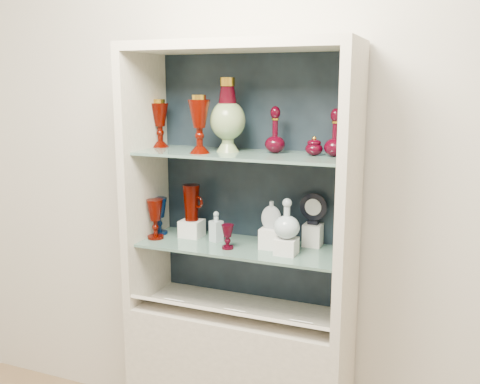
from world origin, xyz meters
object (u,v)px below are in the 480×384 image
at_px(cobalt_goblet, 159,216).
at_px(ruby_goblet_small, 228,237).
at_px(ruby_decanter_a, 275,127).
at_px(lidded_bowl, 314,146).
at_px(pedestal_lamp_right, 199,124).
at_px(pedestal_lamp_left, 160,123).
at_px(ruby_decanter_b, 335,131).
at_px(ruby_goblet_tall, 155,219).
at_px(clear_square_bottle, 216,226).
at_px(enamel_urn, 228,115).
at_px(cameo_medallion, 314,208).
at_px(flat_flask, 271,214).
at_px(ruby_pitcher, 191,203).
at_px(clear_round_decanter, 287,220).

bearing_deg(cobalt_goblet, ruby_goblet_small, -13.72).
xyz_separation_m(ruby_decanter_a, ruby_goblet_small, (-0.17, -0.12, -0.48)).
bearing_deg(lidded_bowl, pedestal_lamp_right, -167.26).
bearing_deg(pedestal_lamp_left, ruby_decanter_b, -1.59).
bearing_deg(ruby_goblet_tall, clear_square_bottle, 13.24).
height_order(pedestal_lamp_right, enamel_urn, enamel_urn).
xyz_separation_m(ruby_goblet_small, cameo_medallion, (0.34, 0.18, 0.12)).
height_order(pedestal_lamp_left, pedestal_lamp_right, pedestal_lamp_right).
height_order(pedestal_lamp_left, ruby_decanter_b, pedestal_lamp_left).
height_order(pedestal_lamp_left, ruby_decanter_a, ruby_decanter_a).
bearing_deg(ruby_goblet_small, enamel_urn, 111.29).
relative_size(ruby_goblet_small, cameo_medallion, 0.75).
bearing_deg(clear_square_bottle, flat_flask, -1.16).
xyz_separation_m(pedestal_lamp_right, ruby_pitcher, (-0.11, 0.12, -0.38)).
bearing_deg(cobalt_goblet, ruby_goblet_tall, -73.82).
relative_size(ruby_goblet_tall, clear_square_bottle, 1.32).
relative_size(pedestal_lamp_right, cameo_medallion, 1.71).
height_order(pedestal_lamp_left, cobalt_goblet, pedestal_lamp_left).
height_order(lidded_bowl, clear_round_decanter, lidded_bowl).
height_order(pedestal_lamp_right, ruby_goblet_tall, pedestal_lamp_right).
distance_m(pedestal_lamp_left, clear_round_decanter, 0.77).
relative_size(lidded_bowl, ruby_goblet_tall, 0.45).
bearing_deg(cameo_medallion, enamel_urn, -163.04).
relative_size(enamel_urn, ruby_decanter_b, 1.54).
distance_m(pedestal_lamp_right, clear_round_decanter, 0.55).
relative_size(ruby_goblet_tall, cameo_medallion, 1.28).
relative_size(pedestal_lamp_left, clear_square_bottle, 1.58).
relative_size(ruby_decanter_a, ruby_decanter_b, 1.08).
bearing_deg(ruby_goblet_small, flat_flask, 24.80).
bearing_deg(ruby_goblet_tall, cameo_medallion, 12.93).
bearing_deg(ruby_pitcher, pedestal_lamp_right, -32.77).
xyz_separation_m(ruby_pitcher, clear_square_bottle, (0.14, -0.03, -0.09)).
height_order(ruby_decanter_b, cameo_medallion, ruby_decanter_b).
bearing_deg(enamel_urn, cobalt_goblet, 178.33).
bearing_deg(enamel_urn, ruby_goblet_tall, -168.92).
bearing_deg(clear_square_bottle, cameo_medallion, 12.73).
relative_size(pedestal_lamp_right, ruby_decanter_b, 1.19).
bearing_deg(ruby_decanter_a, clear_square_bottle, -172.83).
bearing_deg(ruby_decanter_a, ruby_pitcher, -178.85).
distance_m(enamel_urn, clear_square_bottle, 0.51).
relative_size(pedestal_lamp_left, clear_round_decanter, 1.35).
distance_m(ruby_goblet_small, clear_round_decanter, 0.28).
relative_size(ruby_decanter_b, ruby_pitcher, 1.22).
relative_size(enamel_urn, ruby_goblet_tall, 1.72).
xyz_separation_m(enamel_urn, clear_round_decanter, (0.30, -0.06, -0.43)).
bearing_deg(ruby_goblet_tall, pedestal_lamp_right, -5.78).
xyz_separation_m(pedestal_lamp_left, lidded_bowl, (0.75, -0.03, -0.07)).
xyz_separation_m(enamel_urn, ruby_decanter_b, (0.47, 0.02, -0.06)).
height_order(pedestal_lamp_left, clear_square_bottle, pedestal_lamp_left).
distance_m(pedestal_lamp_left, ruby_decanter_b, 0.84).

